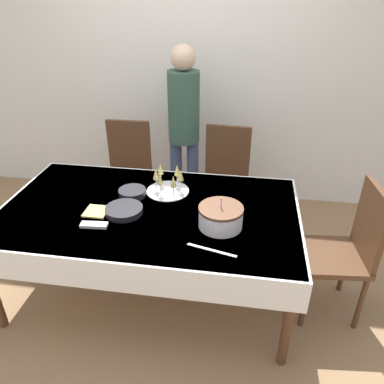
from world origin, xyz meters
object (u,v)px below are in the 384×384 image
birthday_cake (221,217)px  person_standing (184,120)px  dining_chair_far_right (225,176)px  plate_stack_main (124,210)px  champagne_tray (168,181)px  dining_chair_right_end (347,247)px  plate_stack_dessert (132,193)px  dining_chair_far_left (128,170)px

birthday_cake → person_standing: bearing=109.9°
dining_chair_far_right → birthday_cake: 1.07m
plate_stack_main → person_standing: 1.22m
dining_chair_far_right → plate_stack_main: dining_chair_far_right is taller
birthday_cake → champagne_tray: birthday_cake is taller
dining_chair_right_end → person_standing: (-1.28, 1.09, 0.44)m
birthday_cake → dining_chair_far_right: bearing=92.4°
birthday_cake → champagne_tray: bearing=136.9°
champagne_tray → plate_stack_dessert: 0.27m
dining_chair_far_left → plate_stack_dessert: (0.29, -0.76, 0.20)m
birthday_cake → dining_chair_right_end: bearing=9.9°
dining_chair_far_left → plate_stack_main: bearing=-73.0°
champagne_tray → plate_stack_dessert: (-0.24, -0.10, -0.06)m
plate_stack_main → birthday_cake: bearing=-4.8°
champagne_tray → plate_stack_main: bearing=-124.0°
plate_stack_main → plate_stack_dessert: size_ratio=1.28×
dining_chair_far_left → champagne_tray: (0.53, -0.65, 0.26)m
plate_stack_dessert → champagne_tray: bearing=23.4°
dining_chair_far_right → plate_stack_main: (-0.60, -0.99, 0.20)m
birthday_cake → champagne_tray: 0.57m
person_standing → dining_chair_far_right: bearing=-25.3°
dining_chair_right_end → birthday_cake: dining_chair_right_end is taller
dining_chair_right_end → plate_stack_dessert: 1.51m
dining_chair_far_left → person_standing: bearing=20.7°
dining_chair_far_left → birthday_cake: size_ratio=3.51×
dining_chair_far_left → dining_chair_far_right: (0.90, -0.00, 0.00)m
dining_chair_right_end → plate_stack_main: dining_chair_right_end is taller
dining_chair_far_right → person_standing: bearing=154.7°
dining_chair_right_end → person_standing: 1.73m
champagne_tray → person_standing: (-0.03, 0.84, 0.17)m
birthday_cake → champagne_tray: (-0.42, 0.39, 0.01)m
dining_chair_far_left → person_standing: (0.50, 0.19, 0.44)m
dining_chair_far_right → champagne_tray: dining_chair_far_right is taller
plate_stack_dessert → person_standing: 1.00m
dining_chair_right_end → person_standing: person_standing is taller
dining_chair_right_end → plate_stack_main: bearing=-176.5°
birthday_cake → plate_stack_dessert: (-0.66, 0.29, -0.04)m
dining_chair_far_right → person_standing: 0.62m
dining_chair_far_left → dining_chair_right_end: bearing=-26.8°
dining_chair_far_left → dining_chair_far_right: 0.90m
birthday_cake → person_standing: 1.32m
plate_stack_dessert → dining_chair_far_right: bearing=50.8°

